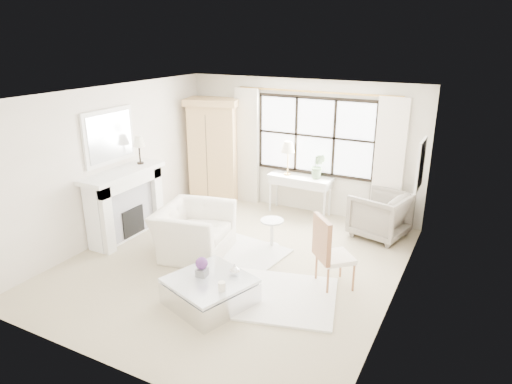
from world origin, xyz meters
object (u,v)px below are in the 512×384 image
at_px(armoire, 214,150).
at_px(club_armchair, 194,231).
at_px(console_table, 300,195).
at_px(coffee_table, 210,292).

bearing_deg(armoire, club_armchair, -81.10).
distance_m(console_table, coffee_table, 3.68).
bearing_deg(coffee_table, armoire, 140.15).
relative_size(club_armchair, coffee_table, 0.98).
distance_m(armoire, coffee_table, 4.32).
distance_m(armoire, console_table, 2.13).
bearing_deg(console_table, club_armchair, -107.96).
bearing_deg(club_armchair, coffee_table, -147.86).
distance_m(club_armchair, coffee_table, 1.60).
height_order(armoire, console_table, armoire).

